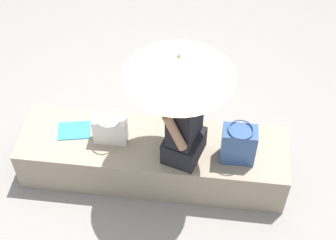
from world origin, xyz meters
The scene contains 7 objects.
ground_plane centered at (0.00, 0.00, 0.00)m, with size 14.00×14.00×0.00m, color gray.
stone_bench centered at (0.00, 0.00, 0.21)m, with size 2.30×0.62×0.42m, color gray.
person_seated centered at (0.27, -0.09, 0.81)m, with size 0.36×0.51×0.90m.
parasol centered at (0.22, -0.09, 1.38)m, with size 0.81×0.81×1.09m.
handbag_black centered at (0.71, -0.08, 0.60)m, with size 0.28×0.20×0.36m.
tote_bag_canvas centered at (-0.35, -0.01, 0.56)m, with size 0.28×0.21×0.28m.
magazine centered at (-0.69, 0.05, 0.43)m, with size 0.28×0.20×0.01m, color #339ED1.
Camera 1 is at (0.45, -2.71, 3.71)m, focal length 53.85 mm.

